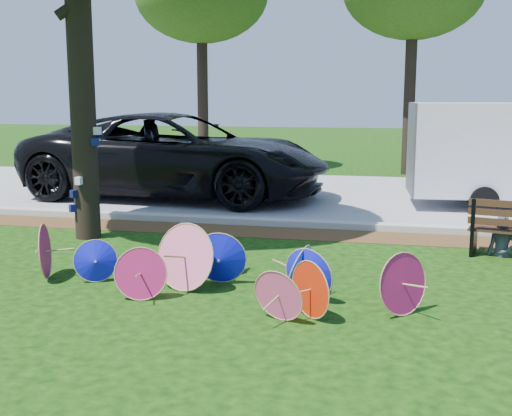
{
  "coord_description": "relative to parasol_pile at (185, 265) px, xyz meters",
  "views": [
    {
      "loc": [
        2.48,
        -6.83,
        2.48
      ],
      "look_at": [
        0.5,
        2.0,
        0.9
      ],
      "focal_mm": 45.0,
      "sensor_mm": 36.0,
      "label": 1
    }
  ],
  "objects": [
    {
      "name": "person_left",
      "position": [
        4.23,
        2.91,
        0.26
      ],
      "size": [
        0.52,
        0.4,
        1.26
      ],
      "primitive_type": "imported",
      "rotation": [
        0.0,
        0.0,
        -0.25
      ],
      "color": "#38404D",
      "rests_on": "ground"
    },
    {
      "name": "mulch_strip",
      "position": [
        0.13,
        3.85,
        -0.36
      ],
      "size": [
        90.0,
        1.0,
        0.01
      ],
      "primitive_type": "cube",
      "color": "#472D16",
      "rests_on": "ground"
    },
    {
      "name": "curb",
      "position": [
        0.13,
        4.55,
        -0.31
      ],
      "size": [
        90.0,
        0.3,
        0.12
      ],
      "primitive_type": "cube",
      "color": "#B7B5AD",
      "rests_on": "ground"
    },
    {
      "name": "ground",
      "position": [
        0.13,
        -0.65,
        -0.37
      ],
      "size": [
        90.0,
        90.0,
        0.0
      ],
      "primitive_type": "plane",
      "color": "black",
      "rests_on": "ground"
    },
    {
      "name": "parasol_pile",
      "position": [
        0.0,
        0.0,
        0.0
      ],
      "size": [
        6.86,
        2.26,
        0.9
      ],
      "color": "#B31A58",
      "rests_on": "ground"
    },
    {
      "name": "black_van",
      "position": [
        -2.75,
        7.46,
        0.67
      ],
      "size": [
        7.66,
        3.89,
        2.07
      ],
      "primitive_type": "imported",
      "rotation": [
        0.0,
        0.0,
        1.51
      ],
      "color": "black",
      "rests_on": "ground"
    },
    {
      "name": "street",
      "position": [
        0.13,
        8.7,
        -0.36
      ],
      "size": [
        90.0,
        8.0,
        0.01
      ],
      "primitive_type": "cube",
      "color": "gray",
      "rests_on": "ground"
    },
    {
      "name": "cargo_trailer",
      "position": [
        4.33,
        7.56,
        0.95
      ],
      "size": [
        3.03,
        2.04,
        2.63
      ],
      "primitive_type": "cube",
      "rotation": [
        0.0,
        0.0,
        0.07
      ],
      "color": "silver",
      "rests_on": "ground"
    }
  ]
}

